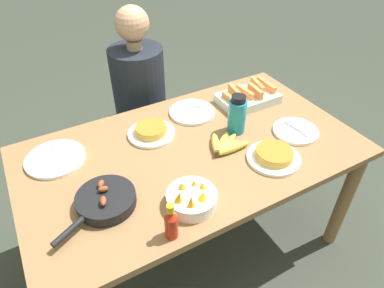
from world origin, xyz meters
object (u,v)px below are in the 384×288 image
Objects in this scene: banana_bunch at (225,145)px; frittata_plate_center at (151,131)px; water_bottle at (237,115)px; skillet at (105,201)px; hot_sauce_bottle at (171,223)px; melon_tray at (248,97)px; fruit_bowl_mango at (191,198)px; empty_plate_far_left at (295,131)px; empty_plate_near_front at (55,159)px; person_figure at (142,115)px; empty_plate_far_right at (192,112)px; frittata_plate_side at (274,156)px.

frittata_plate_center is at bearing 134.02° from banana_bunch.
water_bottle is (0.13, 0.09, 0.08)m from banana_bunch.
skillet is at bearing -167.78° from water_bottle.
water_bottle is 1.25× the size of hot_sauce_bottle.
hot_sauce_bottle is at bearing -142.40° from melon_tray.
empty_plate_far_left is at bearing 12.90° from fruit_bowl_mango.
empty_plate_far_left is (1.10, -0.38, 0.00)m from empty_plate_near_front.
hot_sauce_bottle is 0.13× the size of person_figure.
frittata_plate_center reaches higher than empty_plate_far_left.
water_bottle is at bearing -64.92° from empty_plate_far_right.
fruit_bowl_mango is 0.54m from water_bottle.
empty_plate_far_left is 1.02m from person_figure.
frittata_plate_center reaches higher than empty_plate_far_right.
banana_bunch reaches higher than empty_plate_near_front.
water_bottle is 0.70m from hot_sauce_bottle.
skillet is 0.98m from empty_plate_far_left.
frittata_plate_center is 0.72m from empty_plate_far_left.
person_figure is at bearing 105.47° from frittata_plate_side.
banana_bunch is at bearing -81.67° from person_figure.
fruit_bowl_mango is at bearing -100.68° from person_figure.
fruit_bowl_mango is (-0.65, -0.51, 0.00)m from melon_tray.
fruit_bowl_mango reaches higher than empty_plate_near_front.
fruit_bowl_mango is (-0.31, -0.22, 0.02)m from banana_bunch.
frittata_plate_center is 0.62m from hot_sauce_bottle.
banana_bunch is at bearing -144.16° from water_bottle.
empty_plate_far_left is at bearing -47.72° from empty_plate_far_right.
empty_plate_near_front is 0.88m from water_bottle.
frittata_plate_side is at bearing 6.40° from fruit_bowl_mango.
melon_tray reaches higher than empty_plate_far_right.
frittata_plate_center is at bearing -5.00° from empty_plate_near_front.
melon_tray is at bearing -1.26° from empty_plate_near_front.
skillet reaches higher than banana_bunch.
frittata_plate_center is 0.95× the size of empty_plate_far_right.
fruit_bowl_mango is (-0.32, -0.56, 0.03)m from empty_plate_far_right.
water_bottle is (-0.02, 0.27, 0.07)m from frittata_plate_side.
melon_tray is 0.83m from fruit_bowl_mango.
skillet is 1.02m from person_figure.
melon_tray is 0.99m from hot_sauce_bottle.
frittata_plate_side reaches higher than banana_bunch.
fruit_bowl_mango reaches higher than skillet.
frittata_plate_side is 0.20× the size of person_figure.
water_bottle is at bearing 94.85° from frittata_plate_side.
person_figure is at bearing 98.33° from banana_bunch.
empty_plate_far_right is at bearing 55.40° from hot_sauce_bottle.
empty_plate_far_right is 1.54× the size of hot_sauce_bottle.
empty_plate_near_front is 0.69m from hot_sauce_bottle.
water_bottle reaches higher than melon_tray.
frittata_plate_side reaches higher than empty_plate_near_front.
frittata_plate_center is at bearing 84.53° from fruit_bowl_mango.
melon_tray reaches higher than empty_plate_far_left.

